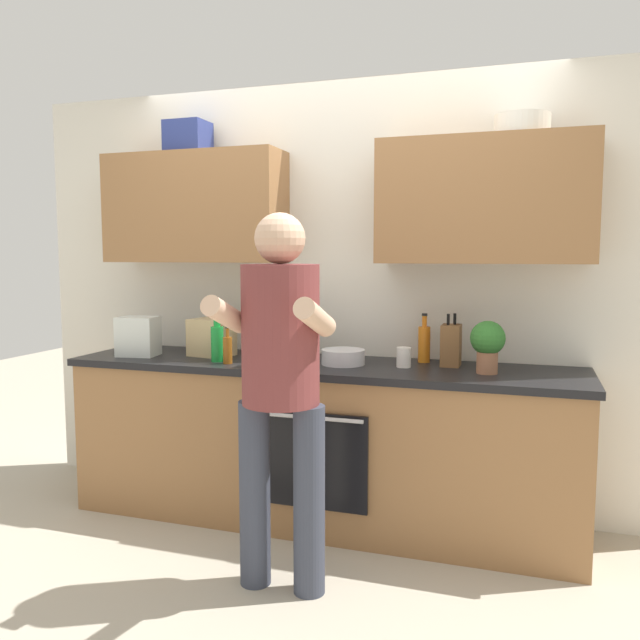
{
  "coord_description": "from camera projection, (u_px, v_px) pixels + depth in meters",
  "views": [
    {
      "loc": [
        1.08,
        -3.3,
        1.5
      ],
      "look_at": [
        0.04,
        -0.1,
        1.15
      ],
      "focal_mm": 35.81,
      "sensor_mm": 36.0,
      "label": 1
    }
  ],
  "objects": [
    {
      "name": "bottle_syrup",
      "position": [
        228.0,
        349.0,
        3.49
      ],
      "size": [
        0.05,
        0.05,
        0.2
      ],
      "color": "#8C4C14",
      "rests_on": "counter"
    },
    {
      "name": "grocery_bag_bread",
      "position": [
        212.0,
        337.0,
        3.76
      ],
      "size": [
        0.27,
        0.22,
        0.22
      ],
      "primitive_type": "cube",
      "rotation": [
        0.0,
        0.0,
        -0.18
      ],
      "color": "tan",
      "rests_on": "counter"
    },
    {
      "name": "bottle_water",
      "position": [
        255.0,
        336.0,
        3.7
      ],
      "size": [
        0.08,
        0.08,
        0.28
      ],
      "color": "silver",
      "rests_on": "counter"
    },
    {
      "name": "ground_plane",
      "position": [
        320.0,
        520.0,
        3.61
      ],
      "size": [
        12.0,
        12.0,
        0.0
      ],
      "primitive_type": "plane",
      "color": "#B2A893"
    },
    {
      "name": "potted_herb",
      "position": [
        488.0,
        343.0,
        3.2
      ],
      "size": [
        0.17,
        0.17,
        0.27
      ],
      "color": "#9E6647",
      "rests_on": "counter"
    },
    {
      "name": "bottle_juice",
      "position": [
        424.0,
        343.0,
        3.54
      ],
      "size": [
        0.07,
        0.07,
        0.27
      ],
      "color": "orange",
      "rests_on": "counter"
    },
    {
      "name": "cup_coffee",
      "position": [
        404.0,
        357.0,
        3.38
      ],
      "size": [
        0.08,
        0.08,
        0.11
      ],
      "primitive_type": "cylinder",
      "color": "white",
      "rests_on": "counter"
    },
    {
      "name": "bottle_soda",
      "position": [
        217.0,
        342.0,
        3.56
      ],
      "size": [
        0.07,
        0.07,
        0.26
      ],
      "color": "#198C33",
      "rests_on": "counter"
    },
    {
      "name": "cup_tea",
      "position": [
        192.0,
        343.0,
        3.93
      ],
      "size": [
        0.08,
        0.08,
        0.1
      ],
      "primitive_type": "cylinder",
      "color": "#33598C",
      "rests_on": "counter"
    },
    {
      "name": "grocery_bag_produce",
      "position": [
        138.0,
        336.0,
        3.76
      ],
      "size": [
        0.24,
        0.2,
        0.23
      ],
      "primitive_type": "cube",
      "rotation": [
        0.0,
        0.0,
        0.15
      ],
      "color": "silver",
      "rests_on": "counter"
    },
    {
      "name": "bottle_soy",
      "position": [
        306.0,
        334.0,
        3.65
      ],
      "size": [
        0.06,
        0.06,
        0.34
      ],
      "color": "black",
      "rests_on": "counter"
    },
    {
      "name": "counter",
      "position": [
        320.0,
        442.0,
        3.56
      ],
      "size": [
        2.84,
        0.67,
        0.9
      ],
      "color": "olive",
      "rests_on": "ground"
    },
    {
      "name": "mixing_bowl",
      "position": [
        343.0,
        357.0,
        3.47
      ],
      "size": [
        0.24,
        0.24,
        0.08
      ],
      "primitive_type": "cylinder",
      "color": "silver",
      "rests_on": "counter"
    },
    {
      "name": "person_standing",
      "position": [
        280.0,
        372.0,
        2.77
      ],
      "size": [
        0.49,
        0.45,
        1.68
      ],
      "color": "#383D4C",
      "rests_on": "ground"
    },
    {
      "name": "back_wall_unit",
      "position": [
        334.0,
        256.0,
        3.72
      ],
      "size": [
        4.0,
        0.38,
        2.5
      ],
      "color": "silver",
      "rests_on": "ground"
    },
    {
      "name": "knife_block",
      "position": [
        451.0,
        345.0,
        3.42
      ],
      "size": [
        0.1,
        0.14,
        0.28
      ],
      "color": "brown",
      "rests_on": "counter"
    }
  ]
}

